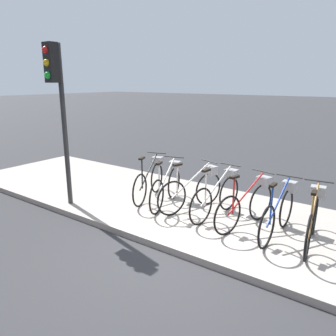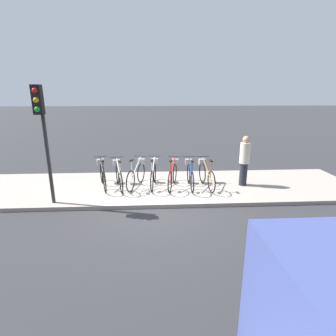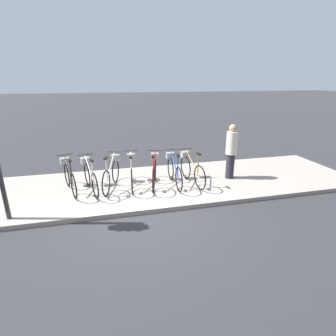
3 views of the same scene
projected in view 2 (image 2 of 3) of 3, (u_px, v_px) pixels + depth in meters
The scene contains 11 objects.
ground_plane at pixel (155, 209), 7.56m from camera, with size 120.00×120.00×0.00m, color #2D2D30.
sidewalk at pixel (155, 187), 9.12m from camera, with size 13.95×3.28×0.12m.
parked_bicycle_0 at pixel (102, 174), 8.90m from camera, with size 0.62×1.64×1.04m.
parked_bicycle_1 at pixel (119, 175), 8.82m from camera, with size 0.57×1.66×1.04m.
parked_bicycle_2 at pixel (137, 173), 8.95m from camera, with size 0.65×1.63×1.04m.
parked_bicycle_3 at pixel (154, 173), 8.96m from camera, with size 0.46×1.69×1.04m.
parked_bicycle_4 at pixel (173, 174), 8.90m from camera, with size 0.56×1.66×1.04m.
parked_bicycle_5 at pixel (190, 174), 8.88m from camera, with size 0.46×1.70×1.04m.
parked_bicycle_6 at pixel (206, 174), 8.91m from camera, with size 0.46×1.69×1.04m.
pedestrian at pixel (244, 160), 8.92m from camera, with size 0.34×0.34×1.72m.
traffic_light at pixel (42, 121), 6.93m from camera, with size 0.24×0.40×3.31m.
Camera 2 is at (-0.03, -6.95, 3.24)m, focal length 28.00 mm.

